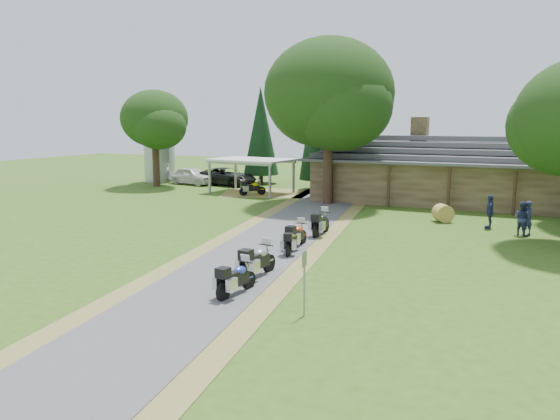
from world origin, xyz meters
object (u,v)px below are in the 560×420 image
at_px(silo, 159,151).
at_px(motorcycle_row_b, 258,259).
at_px(carport, 252,176).
at_px(hay_bale, 443,213).
at_px(car_white_sedan, 192,174).
at_px(car_dark_suv, 227,172).
at_px(motorcycle_row_a, 236,277).
at_px(motorcycle_row_c, 290,240).
at_px(motorcycle_row_d, 297,234).
at_px(motorcycle_row_e, 321,222).
at_px(motorcycle_carport_a, 253,187).
at_px(lodge, 457,169).

height_order(silo, motorcycle_row_b, silo).
relative_size(carport, hay_bale, 6.24).
bearing_deg(car_white_sedan, car_dark_suv, -65.82).
bearing_deg(motorcycle_row_a, car_dark_suv, 37.62).
relative_size(motorcycle_row_a, motorcycle_row_c, 1.07).
relative_size(car_white_sedan, motorcycle_row_d, 3.16).
xyz_separation_m(carport, motorcycle_row_a, (11.66, -24.01, -0.76)).
distance_m(silo, motorcycle_row_e, 28.86).
relative_size(motorcycle_row_c, hay_bale, 1.69).
bearing_deg(motorcycle_row_d, car_dark_suv, 36.97).
bearing_deg(motorcycle_row_a, motorcycle_row_d, 13.47).
distance_m(car_white_sedan, motorcycle_carport_a, 9.61).
distance_m(lodge, motorcycle_row_a, 26.12).
height_order(lodge, motorcycle_row_c, lodge).
height_order(carport, car_white_sedan, carport).
distance_m(silo, motorcycle_row_c, 31.67).
xyz_separation_m(lodge, carport, (-16.05, -1.68, -1.04)).
relative_size(lodge, hay_bale, 20.49).
relative_size(car_white_sedan, motorcycle_row_b, 2.94).
distance_m(car_dark_suv, motorcycle_row_e, 23.30).
height_order(motorcycle_row_d, motorcycle_row_e, motorcycle_row_e).
relative_size(car_dark_suv, hay_bale, 6.07).
height_order(car_dark_suv, motorcycle_row_d, car_dark_suv).
relative_size(motorcycle_row_a, hay_bale, 1.81).
distance_m(motorcycle_row_d, motorcycle_carport_a, 18.41).
distance_m(car_white_sedan, motorcycle_row_e, 25.05).
height_order(lodge, motorcycle_carport_a, lodge).
height_order(lodge, motorcycle_row_a, lodge).
relative_size(silo, motorcycle_row_c, 3.41).
bearing_deg(motorcycle_carport_a, motorcycle_row_b, -108.17).
xyz_separation_m(car_dark_suv, motorcycle_carport_a, (5.31, -5.15, -0.55)).
bearing_deg(car_white_sedan, motorcycle_row_c, -127.39).
bearing_deg(motorcycle_row_e, carport, 38.06).
relative_size(silo, car_dark_suv, 0.95).
height_order(car_white_sedan, motorcycle_row_e, car_white_sedan).
distance_m(car_dark_suv, hay_bale, 23.52).
bearing_deg(hay_bale, motorcycle_row_e, -129.22).
relative_size(car_white_sedan, car_dark_suv, 0.97).
height_order(silo, hay_bale, silo).
distance_m(silo, motorcycle_carport_a, 13.93).
bearing_deg(motorcycle_row_b, motorcycle_row_e, 8.94).
bearing_deg(motorcycle_row_a, motorcycle_row_e, 11.24).
xyz_separation_m(lodge, motorcycle_row_a, (-4.39, -25.69, -1.80)).
distance_m(carport, motorcycle_row_e, 17.37).
xyz_separation_m(silo, motorcycle_row_a, (23.70, -27.85, -2.37)).
relative_size(silo, motorcycle_row_d, 3.11).
distance_m(silo, motorcycle_row_d, 30.80).
bearing_deg(car_dark_suv, motorcycle_row_c, -134.61).
xyz_separation_m(carport, hay_bale, (16.28, -6.94, -0.89)).
xyz_separation_m(silo, motorcycle_row_b, (23.42, -25.63, -2.30)).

